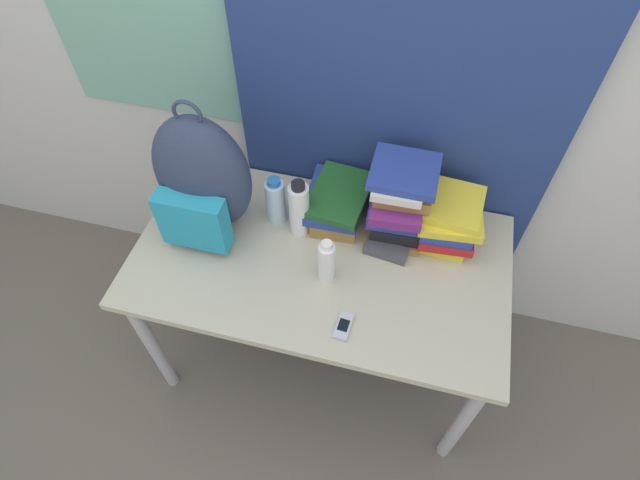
{
  "coord_description": "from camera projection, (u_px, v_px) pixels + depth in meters",
  "views": [
    {
      "loc": [
        0.25,
        -0.62,
        2.11
      ],
      "look_at": [
        0.0,
        0.36,
        0.82
      ],
      "focal_mm": 28.0,
      "sensor_mm": 36.0,
      "label": 1
    }
  ],
  "objects": [
    {
      "name": "ground_plane",
      "position": [
        299.0,
        427.0,
        2.07
      ],
      "size": [
        12.0,
        12.0,
        0.0
      ],
      "primitive_type": "plane",
      "color": "#665B51"
    },
    {
      "name": "wall_back",
      "position": [
        354.0,
        47.0,
        1.56
      ],
      "size": [
        6.0,
        0.06,
        2.5
      ],
      "color": "beige",
      "rests_on": "ground_plane"
    },
    {
      "name": "curtain_blue",
      "position": [
        404.0,
        64.0,
        1.5
      ],
      "size": [
        1.09,
        0.04,
        2.5
      ],
      "color": "navy",
      "rests_on": "ground_plane"
    },
    {
      "name": "desk",
      "position": [
        320.0,
        272.0,
        1.78
      ],
      "size": [
        1.29,
        0.71,
        0.72
      ],
      "color": "#B7B299",
      "rests_on": "ground_plane"
    },
    {
      "name": "backpack",
      "position": [
        202.0,
        179.0,
        1.63
      ],
      "size": [
        0.33,
        0.26,
        0.53
      ],
      "color": "#2D3851",
      "rests_on": "desk"
    },
    {
      "name": "book_stack_left",
      "position": [
        337.0,
        202.0,
        1.79
      ],
      "size": [
        0.22,
        0.29,
        0.12
      ],
      "color": "olive",
      "rests_on": "desk"
    },
    {
      "name": "book_stack_center",
      "position": [
        399.0,
        200.0,
        1.7
      ],
      "size": [
        0.22,
        0.28,
        0.28
      ],
      "color": "olive",
      "rests_on": "desk"
    },
    {
      "name": "book_stack_right",
      "position": [
        448.0,
        218.0,
        1.71
      ],
      "size": [
        0.23,
        0.27,
        0.17
      ],
      "color": "yellow",
      "rests_on": "desk"
    },
    {
      "name": "water_bottle",
      "position": [
        276.0,
        201.0,
        1.75
      ],
      "size": [
        0.07,
        0.07,
        0.2
      ],
      "color": "silver",
      "rests_on": "desk"
    },
    {
      "name": "sports_bottle",
      "position": [
        299.0,
        209.0,
        1.7
      ],
      "size": [
        0.07,
        0.07,
        0.24
      ],
      "color": "white",
      "rests_on": "desk"
    },
    {
      "name": "sunscreen_bottle",
      "position": [
        326.0,
        262.0,
        1.6
      ],
      "size": [
        0.05,
        0.05,
        0.19
      ],
      "color": "white",
      "rests_on": "desk"
    },
    {
      "name": "cell_phone",
      "position": [
        343.0,
        326.0,
        1.54
      ],
      "size": [
        0.05,
        0.1,
        0.02
      ],
      "color": "#B7BCC6",
      "rests_on": "desk"
    },
    {
      "name": "sunglasses_case",
      "position": [
        386.0,
        251.0,
        1.71
      ],
      "size": [
        0.16,
        0.07,
        0.04
      ],
      "color": "#47474C",
      "rests_on": "desk"
    }
  ]
}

